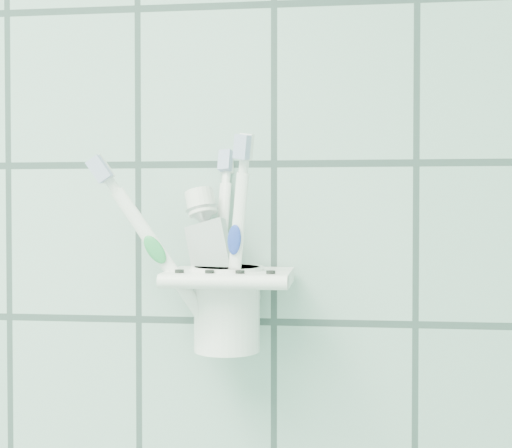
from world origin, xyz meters
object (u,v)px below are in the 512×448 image
toothbrush_pink (221,231)px  toothbrush_orange (228,239)px  cup (227,304)px  holder_bracket (230,279)px  toothbrush_blue (213,240)px  toothpaste_tube (227,251)px

toothbrush_pink → toothbrush_orange: bearing=9.8°
cup → toothbrush_pink: 0.07m
cup → toothbrush_orange: size_ratio=0.41×
holder_bracket → cup: same height
toothbrush_pink → toothbrush_blue: bearing=142.1°
toothbrush_blue → toothbrush_orange: size_ratio=0.97×
cup → toothbrush_blue: bearing=-148.7°
holder_bracket → cup: (-0.00, 0.00, -0.02)m
toothbrush_pink → toothbrush_orange: toothbrush_pink is taller
holder_bracket → toothpaste_tube: 0.03m
cup → toothpaste_tube: size_ratio=0.50×
toothbrush_pink → toothpaste_tube: (0.01, 0.00, -0.02)m
toothbrush_pink → toothpaste_tube: 0.02m
holder_bracket → toothbrush_blue: toothbrush_blue is taller
holder_bracket → toothbrush_pink: size_ratio=0.58×
cup → toothbrush_blue: 0.06m
toothbrush_pink → toothbrush_blue: toothbrush_pink is taller
holder_bracket → cup: bearing=137.1°
toothbrush_pink → toothpaste_tube: bearing=24.4°
toothbrush_pink → toothbrush_blue: (-0.01, 0.01, -0.01)m
holder_bracket → toothbrush_pink: 0.05m
toothpaste_tube → toothbrush_orange: bearing=-48.6°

